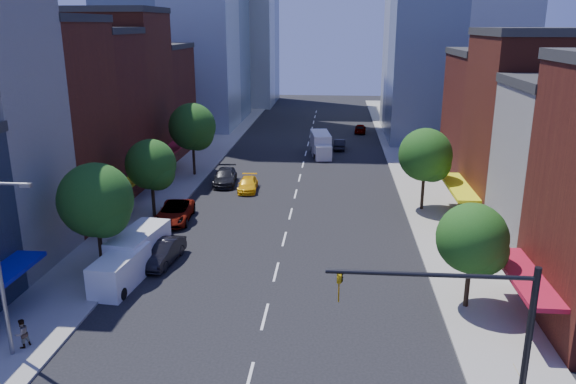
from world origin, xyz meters
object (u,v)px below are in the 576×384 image
(box_truck, at_px, (321,145))
(pedestrian_near, at_px, (112,264))
(parked_car_front, at_px, (122,272))
(parked_car_third, at_px, (175,212))
(cargo_van_far, at_px, (138,248))
(traffic_car_far, at_px, (360,128))
(taxi, at_px, (248,184))
(pedestrian_far, at_px, (22,333))
(cargo_van_near, at_px, (119,271))
(parked_car_rear, at_px, (225,177))
(parked_car_second, at_px, (162,252))
(traffic_car_oncoming, at_px, (340,144))

(box_truck, xyz_separation_m, pedestrian_near, (-12.44, -36.78, -0.38))
(parked_car_front, height_order, parked_car_third, parked_car_front)
(cargo_van_far, bearing_deg, parked_car_front, -81.74)
(traffic_car_far, bearing_deg, taxi, 73.20)
(parked_car_front, xyz_separation_m, pedestrian_far, (-2.27, -7.76, 0.11))
(cargo_van_near, distance_m, pedestrian_far, 7.68)
(parked_car_rear, relative_size, taxi, 1.21)
(parked_car_second, height_order, traffic_car_oncoming, parked_car_second)
(box_truck, bearing_deg, parked_car_rear, -131.49)
(parked_car_rear, xyz_separation_m, taxi, (2.70, -2.11, -0.14))
(parked_car_front, relative_size, taxi, 1.07)
(cargo_van_near, bearing_deg, parked_car_front, 93.65)
(parked_car_second, xyz_separation_m, traffic_car_oncoming, (12.27, 38.04, -0.12))
(parked_car_rear, bearing_deg, box_truck, 51.08)
(parked_car_second, distance_m, traffic_car_oncoming, 39.97)
(parked_car_front, distance_m, parked_car_rear, 23.57)
(traffic_car_oncoming, bearing_deg, traffic_car_far, -102.00)
(parked_car_second, distance_m, box_truck, 35.60)
(taxi, relative_size, traffic_car_far, 1.09)
(cargo_van_near, bearing_deg, pedestrian_far, -101.64)
(parked_car_second, xyz_separation_m, taxi, (3.16, 17.97, -0.16))
(parked_car_rear, distance_m, traffic_car_far, 33.51)
(taxi, bearing_deg, traffic_car_oncoming, 62.01)
(pedestrian_far, bearing_deg, traffic_car_oncoming, -172.28)
(parked_car_third, xyz_separation_m, parked_car_rear, (2.00, 11.59, -0.01))
(parked_car_second, height_order, taxi, parked_car_second)
(traffic_car_far, distance_m, box_truck, 16.82)
(cargo_van_near, distance_m, box_truck, 39.69)
(parked_car_third, relative_size, traffic_car_oncoming, 1.39)
(traffic_car_far, bearing_deg, parked_car_rear, 67.58)
(parked_car_rear, bearing_deg, parked_car_third, -104.90)
(cargo_van_near, height_order, pedestrian_near, cargo_van_near)
(parked_car_rear, bearing_deg, parked_car_front, -99.98)
(parked_car_rear, relative_size, pedestrian_far, 3.52)
(parked_car_second, height_order, pedestrian_near, pedestrian_near)
(parked_car_front, xyz_separation_m, parked_car_second, (1.54, 3.40, -0.01))
(traffic_car_oncoming, distance_m, pedestrian_far, 51.75)
(cargo_van_far, distance_m, taxi, 18.90)
(cargo_van_near, height_order, traffic_car_far, cargo_van_near)
(parked_car_rear, height_order, box_truck, box_truck)
(parked_car_second, bearing_deg, parked_car_front, -108.03)
(taxi, distance_m, pedestrian_near, 21.35)
(parked_car_rear, relative_size, cargo_van_near, 1.04)
(cargo_van_far, bearing_deg, parked_car_rear, 92.22)
(taxi, bearing_deg, parked_car_second, -103.55)
(pedestrian_near, bearing_deg, parked_car_front, -131.35)
(parked_car_second, relative_size, taxi, 1.10)
(taxi, distance_m, traffic_car_oncoming, 22.03)
(parked_car_third, xyz_separation_m, pedestrian_far, (-2.27, -19.65, 0.12))
(traffic_car_oncoming, xyz_separation_m, pedestrian_far, (-16.08, -49.19, 0.24))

